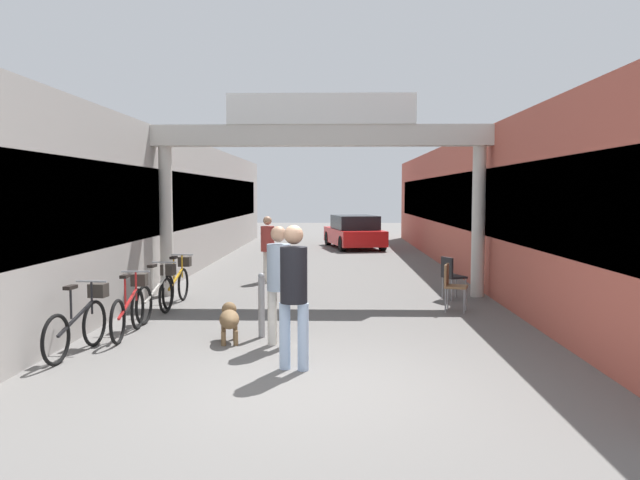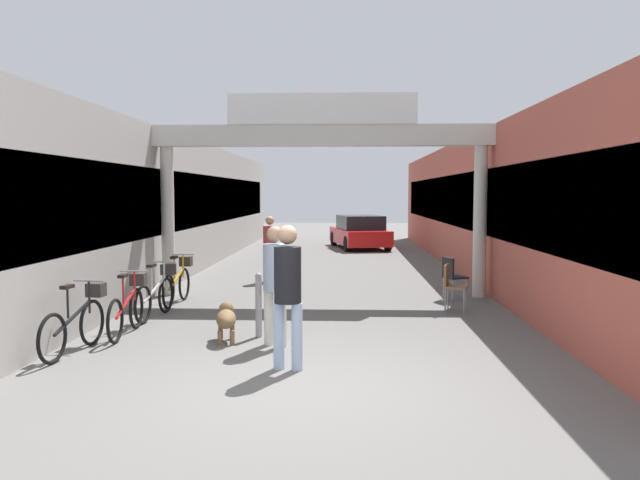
% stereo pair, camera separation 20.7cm
% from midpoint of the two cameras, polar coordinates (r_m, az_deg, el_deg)
% --- Properties ---
extents(ground_plane, '(80.00, 80.00, 0.00)m').
position_cam_midpoint_polar(ground_plane, '(7.43, -1.79, -13.02)').
color(ground_plane, '#605E5B').
extents(storefront_left, '(3.00, 26.00, 3.67)m').
position_cam_midpoint_polar(storefront_left, '(18.90, -15.53, 2.98)').
color(storefront_left, '#9E9993').
rests_on(storefront_left, ground_plane).
extents(storefront_right, '(3.00, 26.00, 3.67)m').
position_cam_midpoint_polar(storefront_right, '(18.69, 15.96, 2.96)').
color(storefront_right, '#B25142').
rests_on(storefront_right, ground_plane).
extents(arcade_sign_gateway, '(7.40, 0.47, 4.29)m').
position_cam_midpoint_polar(arcade_sign_gateway, '(13.34, -0.33, 7.99)').
color(arcade_sign_gateway, beige).
rests_on(arcade_sign_gateway, ground_plane).
extents(pedestrian_with_dog, '(0.47, 0.47, 1.74)m').
position_cam_midpoint_polar(pedestrian_with_dog, '(9.01, -4.46, -3.43)').
color(pedestrian_with_dog, silver).
rests_on(pedestrian_with_dog, ground_plane).
extents(pedestrian_companion, '(0.41, 0.41, 1.82)m').
position_cam_midpoint_polar(pedestrian_companion, '(7.78, -3.18, -4.28)').
color(pedestrian_companion, '#A5BFE0').
rests_on(pedestrian_companion, ground_plane).
extents(pedestrian_carrying_crate, '(0.46, 0.46, 1.64)m').
position_cam_midpoint_polar(pedestrian_carrying_crate, '(15.63, -5.20, -0.41)').
color(pedestrian_carrying_crate, silver).
rests_on(pedestrian_carrying_crate, ground_plane).
extents(dog_on_leash, '(0.41, 0.78, 0.55)m').
position_cam_midpoint_polar(dog_on_leash, '(9.48, -8.92, -7.10)').
color(dog_on_leash, brown).
rests_on(dog_on_leash, ground_plane).
extents(bicycle_black_nearest, '(0.46, 1.69, 0.98)m').
position_cam_midpoint_polar(bicycle_black_nearest, '(9.32, -21.67, -6.99)').
color(bicycle_black_nearest, black).
rests_on(bicycle_black_nearest, ground_plane).
extents(bicycle_red_second, '(0.46, 1.69, 0.98)m').
position_cam_midpoint_polar(bicycle_red_second, '(10.25, -17.53, -5.89)').
color(bicycle_red_second, black).
rests_on(bicycle_red_second, ground_plane).
extents(bicycle_silver_third, '(0.46, 1.69, 0.98)m').
position_cam_midpoint_polar(bicycle_silver_third, '(11.51, -15.12, -4.73)').
color(bicycle_silver_third, black).
rests_on(bicycle_silver_third, ground_plane).
extents(bicycle_orange_farthest, '(0.46, 1.69, 0.98)m').
position_cam_midpoint_polar(bicycle_orange_farthest, '(12.84, -13.36, -3.78)').
color(bicycle_orange_farthest, black).
rests_on(bicycle_orange_farthest, ground_plane).
extents(bollard_post_metal, '(0.10, 0.10, 1.00)m').
position_cam_midpoint_polar(bollard_post_metal, '(9.66, -5.99, -5.89)').
color(bollard_post_metal, gray).
rests_on(bollard_post_metal, ground_plane).
extents(cafe_chair_wood_nearer, '(0.50, 0.50, 0.89)m').
position_cam_midpoint_polar(cafe_chair_wood_nearer, '(11.93, 11.48, -3.85)').
color(cafe_chair_wood_nearer, gray).
rests_on(cafe_chair_wood_nearer, ground_plane).
extents(cafe_chair_black_farther, '(0.53, 0.53, 0.89)m').
position_cam_midpoint_polar(cafe_chair_black_farther, '(13.26, 11.45, -3.04)').
color(cafe_chair_black_farther, gray).
rests_on(cafe_chair_black_farther, ground_plane).
extents(parked_car_red, '(2.51, 4.27, 1.33)m').
position_cam_midpoint_polar(parked_car_red, '(25.27, 2.91, 0.71)').
color(parked_car_red, red).
rests_on(parked_car_red, ground_plane).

